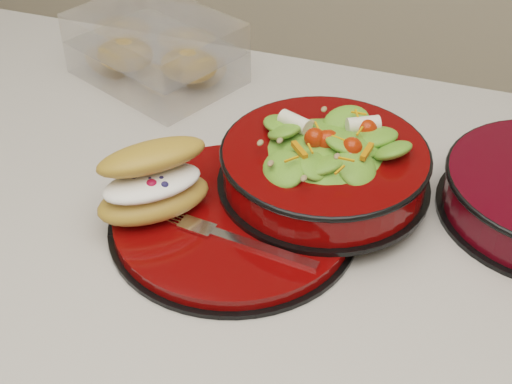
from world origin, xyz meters
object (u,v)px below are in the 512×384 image
(salad_bowl, at_px, (325,158))
(croissant, at_px, (155,182))
(dinner_plate, at_px, (234,220))
(fork, at_px, (242,241))
(pastry_box, at_px, (156,50))

(salad_bowl, xyz_separation_m, croissant, (-0.17, -0.11, -0.00))
(dinner_plate, distance_m, fork, 0.05)
(salad_bowl, relative_size, fork, 1.53)
(salad_bowl, relative_size, pastry_box, 0.90)
(dinner_plate, bearing_deg, pastry_box, 129.25)
(croissant, relative_size, fork, 0.95)
(salad_bowl, xyz_separation_m, fork, (-0.05, -0.13, -0.04))
(pastry_box, bearing_deg, dinner_plate, -27.60)
(fork, bearing_deg, pastry_box, 44.88)
(dinner_plate, xyz_separation_m, fork, (0.03, -0.04, 0.01))
(croissant, bearing_deg, salad_bowl, -12.97)
(dinner_plate, height_order, fork, fork)
(fork, bearing_deg, dinner_plate, 37.52)
(fork, distance_m, pastry_box, 0.42)
(salad_bowl, distance_m, pastry_box, 0.37)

